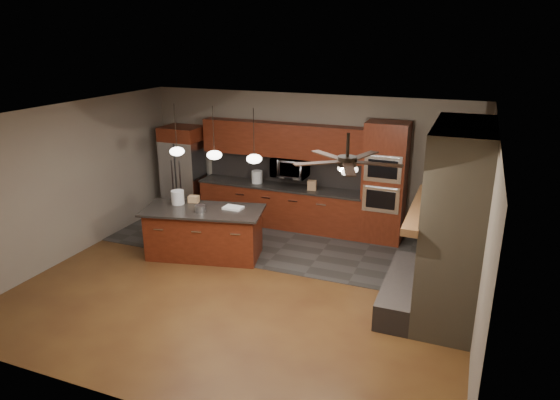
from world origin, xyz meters
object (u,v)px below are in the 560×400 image
at_px(microwave, 290,167).
at_px(white_bucket, 178,197).
at_px(oven_tower, 384,183).
at_px(cardboard_box, 194,199).
at_px(refrigerator, 184,171).
at_px(paint_tray, 233,208).
at_px(counter_box, 312,185).
at_px(counter_bucket, 257,177).
at_px(paint_can, 200,209).
at_px(kitchen_island, 204,232).

height_order(microwave, white_bucket, microwave).
bearing_deg(oven_tower, cardboard_box, -152.95).
relative_size(refrigerator, paint_tray, 5.81).
bearing_deg(counter_box, white_bucket, -148.84).
distance_m(microwave, counter_bucket, 0.78).
bearing_deg(cardboard_box, counter_bucket, 60.47).
height_order(white_bucket, counter_box, white_bucket).
bearing_deg(paint_can, cardboard_box, 132.53).
xyz_separation_m(refrigerator, counter_box, (3.01, 0.03, -0.01)).
height_order(oven_tower, counter_bucket, oven_tower).
distance_m(paint_can, counter_box, 2.49).
distance_m(white_bucket, paint_tray, 1.09).
distance_m(microwave, paint_can, 2.35).
relative_size(kitchen_island, paint_can, 12.77).
bearing_deg(paint_tray, counter_bucket, 101.25).
relative_size(refrigerator, white_bucket, 7.83).
distance_m(white_bucket, cardboard_box, 0.30).
bearing_deg(paint_can, kitchen_island, 101.84).
bearing_deg(refrigerator, white_bucket, -61.40).
bearing_deg(paint_tray, white_bucket, -171.08).
height_order(kitchen_island, cardboard_box, cardboard_box).
relative_size(refrigerator, counter_bucket, 7.63).
distance_m(microwave, white_bucket, 2.46).
bearing_deg(cardboard_box, paint_tray, -14.90).
height_order(kitchen_island, paint_tray, paint_tray).
xyz_separation_m(microwave, cardboard_box, (-1.29, -1.72, -0.32)).
bearing_deg(microwave, paint_tray, -103.67).
xyz_separation_m(paint_tray, counter_bucket, (-0.30, 1.73, 0.09)).
height_order(oven_tower, microwave, oven_tower).
xyz_separation_m(oven_tower, cardboard_box, (-3.27, -1.67, -0.21)).
distance_m(microwave, cardboard_box, 2.18).
bearing_deg(counter_box, oven_tower, -9.10).
relative_size(refrigerator, kitchen_island, 0.86).
distance_m(kitchen_island, counter_bucket, 2.05).
relative_size(oven_tower, counter_box, 12.13).
relative_size(oven_tower, kitchen_island, 1.02).
distance_m(kitchen_island, paint_tray, 0.72).
bearing_deg(oven_tower, counter_bucket, 179.84).
relative_size(oven_tower, counter_bucket, 9.04).
height_order(paint_tray, cardboard_box, cardboard_box).
bearing_deg(kitchen_island, oven_tower, 21.36).
height_order(microwave, counter_box, microwave).
bearing_deg(microwave, white_bucket, -128.16).
xyz_separation_m(kitchen_island, white_bucket, (-0.58, 0.09, 0.58)).
bearing_deg(paint_can, counter_bucket, 85.46).
xyz_separation_m(oven_tower, kitchen_island, (-2.90, -1.96, -0.73)).
bearing_deg(white_bucket, counter_bucket, 67.47).
bearing_deg(paint_can, microwave, 67.27).
bearing_deg(paint_can, white_bucket, 159.64).
height_order(paint_can, cardboard_box, same).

